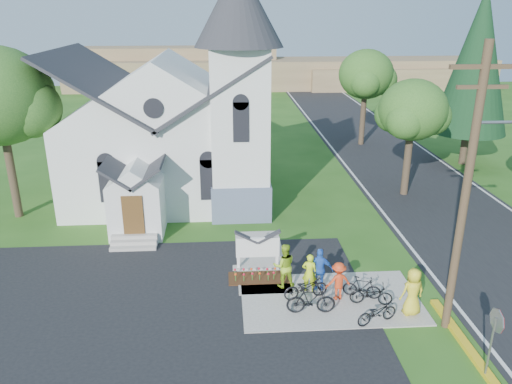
{
  "coord_description": "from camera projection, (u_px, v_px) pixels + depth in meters",
  "views": [
    {
      "loc": [
        -2.56,
        -16.29,
        10.86
      ],
      "look_at": [
        -1.15,
        5.0,
        2.95
      ],
      "focal_mm": 35.0,
      "sensor_mm": 36.0,
      "label": 1
    }
  ],
  "objects": [
    {
      "name": "stop_sign",
      "position": [
        495.0,
        330.0,
        14.96
      ],
      "size": [
        0.11,
        0.76,
        2.48
      ],
      "color": "gray",
      "rests_on": "ground"
    },
    {
      "name": "tree_road_near",
      "position": [
        413.0,
        111.0,
        29.12
      ],
      "size": [
        4.0,
        4.0,
        7.05
      ],
      "color": "#36271D",
      "rests_on": "ground"
    },
    {
      "name": "cyclist_0",
      "position": [
        309.0,
        273.0,
        19.99
      ],
      "size": [
        0.67,
        0.51,
        1.64
      ],
      "primitive_type": "imported",
      "rotation": [
        0.0,
        0.0,
        2.93
      ],
      "color": "#C5E51B",
      "rests_on": "sidewalk"
    },
    {
      "name": "distant_hills",
      "position": [
        264.0,
        72.0,
        71.34
      ],
      "size": [
        61.0,
        10.0,
        5.6
      ],
      "color": "brown",
      "rests_on": "ground"
    },
    {
      "name": "cyclist_1",
      "position": [
        284.0,
        266.0,
        20.28
      ],
      "size": [
        0.96,
        0.77,
        1.9
      ],
      "primitive_type": "imported",
      "rotation": [
        0.0,
        0.0,
        3.2
      ],
      "color": "#94BE23",
      "rests_on": "sidewalk"
    },
    {
      "name": "bike_3",
      "position": [
        362.0,
        287.0,
        19.66
      ],
      "size": [
        1.56,
        0.91,
        0.91
      ],
      "primitive_type": "imported",
      "rotation": [
        0.0,
        0.0,
        1.22
      ],
      "color": "black",
      "rests_on": "sidewalk"
    },
    {
      "name": "flower_bed",
      "position": [
        259.0,
        278.0,
        21.24
      ],
      "size": [
        2.6,
        1.1,
        0.07
      ],
      "primitive_type": "cube",
      "color": "#3B2110",
      "rests_on": "ground"
    },
    {
      "name": "conifer",
      "position": [
        477.0,
        61.0,
        34.38
      ],
      "size": [
        5.2,
        5.2,
        12.4
      ],
      "color": "#36271D",
      "rests_on": "ground"
    },
    {
      "name": "church",
      "position": [
        173.0,
        111.0,
        28.7
      ],
      "size": [
        12.35,
        12.0,
        13.0
      ],
      "color": "white",
      "rests_on": "ground"
    },
    {
      "name": "ground",
      "position": [
        294.0,
        308.0,
        19.18
      ],
      "size": [
        120.0,
        120.0,
        0.0
      ],
      "primitive_type": "plane",
      "color": "#285418",
      "rests_on": "ground"
    },
    {
      "name": "tree_road_mid",
      "position": [
        366.0,
        75.0,
        40.18
      ],
      "size": [
        4.4,
        4.4,
        7.8
      ],
      "color": "#36271D",
      "rests_on": "ground"
    },
    {
      "name": "bike_4",
      "position": [
        377.0,
        312.0,
        18.06
      ],
      "size": [
        1.75,
        1.11,
        0.87
      ],
      "primitive_type": "imported",
      "rotation": [
        0.0,
        0.0,
        1.92
      ],
      "color": "black",
      "rests_on": "sidewalk"
    },
    {
      "name": "utility_pole",
      "position": [
        469.0,
        186.0,
        16.23
      ],
      "size": [
        3.45,
        0.28,
        10.0
      ],
      "color": "#432C21",
      "rests_on": "ground"
    },
    {
      "name": "bike_2",
      "position": [
        371.0,
        294.0,
        19.21
      ],
      "size": [
        1.71,
        0.85,
        0.86
      ],
      "primitive_type": "imported",
      "rotation": [
        0.0,
        0.0,
        1.39
      ],
      "color": "black",
      "rests_on": "sidewalk"
    },
    {
      "name": "cyclist_4",
      "position": [
        413.0,
        292.0,
        18.43
      ],
      "size": [
        1.02,
        0.77,
        1.88
      ],
      "primitive_type": "imported",
      "rotation": [
        0.0,
        0.0,
        3.34
      ],
      "color": "yellow",
      "rests_on": "sidewalk"
    },
    {
      "name": "sidewalk",
      "position": [
        330.0,
        299.0,
        19.73
      ],
      "size": [
        7.0,
        4.0,
        0.05
      ],
      "primitive_type": "cube",
      "color": "gray",
      "rests_on": "ground"
    },
    {
      "name": "church_sign",
      "position": [
        258.0,
        248.0,
        21.74
      ],
      "size": [
        2.2,
        0.4,
        1.7
      ],
      "color": "gray",
      "rests_on": "ground"
    },
    {
      "name": "cyclist_2",
      "position": [
        320.0,
        269.0,
        20.07
      ],
      "size": [
        1.13,
        0.64,
        1.82
      ],
      "primitive_type": "imported",
      "rotation": [
        0.0,
        0.0,
        2.95
      ],
      "color": "blue",
      "rests_on": "sidewalk"
    },
    {
      "name": "bike_0",
      "position": [
        306.0,
        287.0,
        19.61
      ],
      "size": [
        1.9,
        0.99,
        0.95
      ],
      "primitive_type": "imported",
      "rotation": [
        0.0,
        0.0,
        1.78
      ],
      "color": "black",
      "rests_on": "sidewalk"
    },
    {
      "name": "cyclist_3",
      "position": [
        338.0,
        281.0,
        19.46
      ],
      "size": [
        1.1,
        0.76,
        1.57
      ],
      "primitive_type": "imported",
      "rotation": [
        0.0,
        0.0,
        3.33
      ],
      "color": "red",
      "rests_on": "sidewalk"
    },
    {
      "name": "parking_lot",
      "position": [
        97.0,
        349.0,
        16.87
      ],
      "size": [
        20.0,
        16.0,
        0.02
      ],
      "primitive_type": "cube",
      "color": "black",
      "rests_on": "ground"
    },
    {
      "name": "road",
      "position": [
        410.0,
        178.0,
        33.83
      ],
      "size": [
        8.0,
        90.0,
        0.02
      ],
      "primitive_type": "cube",
      "color": "black",
      "rests_on": "ground"
    },
    {
      "name": "bike_1",
      "position": [
        311.0,
        300.0,
        18.61
      ],
      "size": [
        1.87,
        0.6,
        1.11
      ],
      "primitive_type": "imported",
      "rotation": [
        0.0,
        0.0,
        1.53
      ],
      "color": "black",
      "rests_on": "sidewalk"
    }
  ]
}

